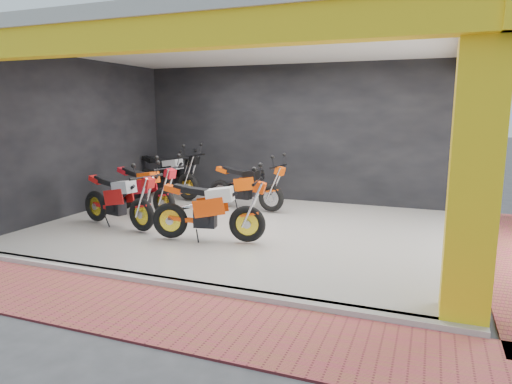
% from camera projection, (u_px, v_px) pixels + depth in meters
% --- Properties ---
extents(ground, '(80.00, 80.00, 0.00)m').
position_uv_depth(ground, '(199.00, 263.00, 7.19)').
color(ground, '#2D2D30').
rests_on(ground, ground).
extents(showroom_floor, '(8.00, 6.00, 0.10)m').
position_uv_depth(showroom_floor, '(247.00, 229.00, 9.01)').
color(showroom_floor, beige).
rests_on(showroom_floor, ground).
extents(showroom_ceiling, '(8.40, 6.40, 0.20)m').
position_uv_depth(showroom_ceiling, '(247.00, 43.00, 8.39)').
color(showroom_ceiling, beige).
rests_on(showroom_ceiling, corner_column).
extents(back_wall, '(8.20, 0.20, 3.50)m').
position_uv_depth(back_wall, '(293.00, 135.00, 11.56)').
color(back_wall, black).
rests_on(back_wall, ground).
extents(left_wall, '(0.20, 6.20, 3.50)m').
position_uv_depth(left_wall, '(77.00, 139.00, 10.17)').
color(left_wall, black).
rests_on(left_wall, ground).
extents(corner_column, '(0.50, 0.50, 3.50)m').
position_uv_depth(corner_column, '(475.00, 169.00, 4.86)').
color(corner_column, yellow).
rests_on(corner_column, ground).
extents(header_beam_front, '(8.40, 0.30, 0.40)m').
position_uv_depth(header_beam_front, '(156.00, 35.00, 5.68)').
color(header_beam_front, yellow).
rests_on(header_beam_front, corner_column).
extents(header_beam_right, '(0.30, 6.40, 0.40)m').
position_uv_depth(header_beam_right, '(487.00, 49.00, 7.02)').
color(header_beam_right, yellow).
rests_on(header_beam_right, corner_column).
extents(floor_kerb, '(8.00, 0.20, 0.10)m').
position_uv_depth(floor_kerb, '(164.00, 282.00, 6.24)').
color(floor_kerb, beige).
rests_on(floor_kerb, ground).
extents(paver_front, '(9.00, 1.40, 0.03)m').
position_uv_depth(paver_front, '(129.00, 307.00, 5.53)').
color(paver_front, maroon).
rests_on(paver_front, ground).
extents(moto_hero, '(2.26, 1.19, 1.31)m').
position_uv_depth(moto_hero, '(247.00, 206.00, 7.78)').
color(moto_hero, '#FF480A').
rests_on(moto_hero, showroom_floor).
extents(moto_row_a, '(2.23, 1.25, 1.29)m').
position_uv_depth(moto_row_a, '(141.00, 199.00, 8.51)').
color(moto_row_a, red).
rests_on(moto_row_a, showroom_floor).
extents(moto_row_b, '(2.18, 1.06, 1.28)m').
position_uv_depth(moto_row_b, '(271.00, 185.00, 10.16)').
color(moto_row_b, '#DA4909').
rests_on(moto_row_b, showroom_floor).
extents(moto_row_c, '(2.30, 1.39, 1.32)m').
position_uv_depth(moto_row_c, '(164.00, 188.00, 9.57)').
color(moto_row_c, red).
rests_on(moto_row_c, showroom_floor).
extents(moto_row_d, '(2.05, 1.30, 1.18)m').
position_uv_depth(moto_row_d, '(185.00, 173.00, 12.51)').
color(moto_row_d, black).
rests_on(moto_row_d, showroom_floor).
extents(moto_row_e, '(2.44, 1.37, 1.41)m').
position_uv_depth(moto_row_e, '(188.00, 174.00, 11.47)').
color(moto_row_e, black).
rests_on(moto_row_e, showroom_floor).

